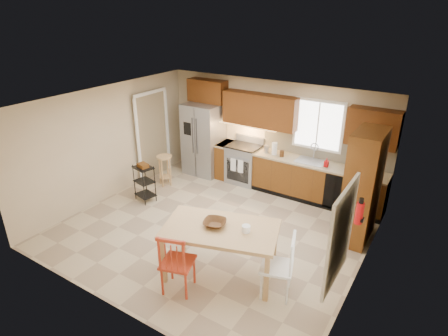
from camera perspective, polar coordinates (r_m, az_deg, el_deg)
floor at (r=7.47m, az=-1.68°, el=-9.16°), size 5.50×5.50×0.00m
ceiling at (r=6.46m, az=-1.95°, el=9.81°), size 5.50×5.00×0.02m
wall_back at (r=8.91m, az=7.28°, el=5.19°), size 5.50×0.02×2.50m
wall_front at (r=5.25m, az=-17.51°, el=-9.79°), size 5.50×0.02×2.50m
wall_left at (r=8.61m, az=-17.17°, el=3.65°), size 0.02×5.00×2.50m
wall_right at (r=5.94m, az=20.90°, el=-6.15°), size 0.02×5.00×2.50m
refrigerator at (r=9.52m, az=-3.10°, el=4.41°), size 0.92×0.75×1.82m
range_stove at (r=9.15m, az=3.07°, el=0.58°), size 0.76×0.63×0.92m
base_cabinet_narrow at (r=9.43m, az=0.21°, el=1.26°), size 0.30×0.60×0.90m
base_cabinet_run at (r=8.51m, az=13.96°, el=-2.07°), size 2.92×0.60×0.90m
dishwasher at (r=8.13m, az=16.99°, el=-3.71°), size 0.60×0.02×0.78m
backsplash at (r=8.49m, az=15.08°, el=3.06°), size 2.92×0.03×0.55m
upper_over_fridge at (r=9.36m, az=-2.54°, el=11.66°), size 1.00×0.35×0.55m
upper_left_block at (r=8.69m, az=5.47°, el=8.77°), size 1.80×0.35×0.75m
upper_right_block at (r=7.93m, az=21.79°, el=5.70°), size 1.00×0.35×0.75m
window_back at (r=8.39m, az=14.18°, el=6.35°), size 1.12×0.04×1.12m
sink at (r=8.40m, az=13.01°, el=0.74°), size 0.62×0.46×0.16m
undercab_glow at (r=8.92m, az=3.57°, el=6.57°), size 1.60×0.30×0.01m
soap_bottle at (r=8.16m, az=15.35°, el=0.82°), size 0.09×0.09×0.19m
paper_towel at (r=8.58m, az=7.69°, el=2.94°), size 0.12×0.12×0.28m
canister_steel at (r=8.67m, az=6.48°, el=2.89°), size 0.11×0.11×0.18m
canister_wood at (r=8.50m, az=8.80°, el=2.18°), size 0.10×0.10×0.14m
pantry at (r=7.13m, az=20.36°, el=-2.76°), size 0.50×0.95×2.10m
fire_extinguisher at (r=6.16m, az=19.93°, el=-6.50°), size 0.12×0.12×0.36m
window_right at (r=4.87m, az=17.34°, el=-9.80°), size 0.04×1.02×1.32m
doorway at (r=9.46m, az=-10.85°, el=4.79°), size 0.04×0.95×2.10m
dining_table at (r=6.11m, az=-0.50°, el=-12.59°), size 1.99×1.48×0.86m
chair_red at (r=5.81m, az=-7.08°, el=-13.90°), size 0.61×0.61×1.04m
chair_white at (r=5.74m, az=8.04°, el=-14.52°), size 0.61×0.61×1.04m
table_bowl at (r=5.91m, az=-1.42°, el=-8.79°), size 0.45×0.45×0.09m
table_jar at (r=5.76m, az=3.37°, el=-9.42°), size 0.18×0.18×0.17m
bar_stool at (r=9.11m, az=-8.98°, el=-0.38°), size 0.41×0.41×0.75m
utility_cart at (r=8.45m, az=-12.00°, el=-2.29°), size 0.49×0.42×0.85m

